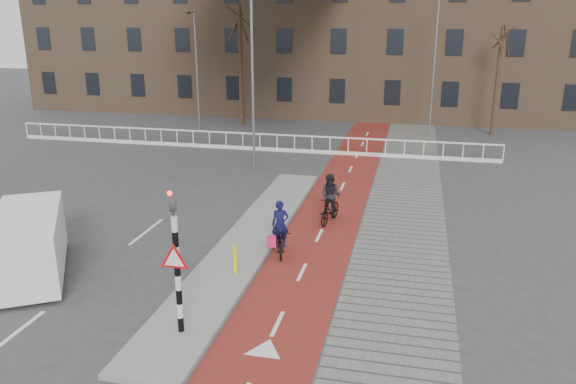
# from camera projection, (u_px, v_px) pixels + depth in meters

# --- Properties ---
(ground) EXTENTS (120.00, 120.00, 0.00)m
(ground) POSITION_uv_depth(u_px,v_px,m) (232.00, 298.00, 15.05)
(ground) COLOR #38383A
(ground) RESTS_ON ground
(bike_lane) EXTENTS (2.50, 60.00, 0.01)m
(bike_lane) POSITION_uv_depth(u_px,v_px,m) (339.00, 193.00, 24.03)
(bike_lane) COLOR maroon
(bike_lane) RESTS_ON ground
(sidewalk) EXTENTS (3.00, 60.00, 0.01)m
(sidewalk) POSITION_uv_depth(u_px,v_px,m) (406.00, 198.00, 23.43)
(sidewalk) COLOR slate
(sidewalk) RESTS_ON ground
(curb_island) EXTENTS (1.80, 16.00, 0.12)m
(curb_island) POSITION_uv_depth(u_px,v_px,m) (250.00, 239.00, 18.90)
(curb_island) COLOR gray
(curb_island) RESTS_ON ground
(traffic_signal) EXTENTS (0.80, 0.80, 3.68)m
(traffic_signal) POSITION_uv_depth(u_px,v_px,m) (176.00, 259.00, 12.70)
(traffic_signal) COLOR black
(traffic_signal) RESTS_ON curb_island
(bollard) EXTENTS (0.12, 0.12, 0.84)m
(bollard) POSITION_uv_depth(u_px,v_px,m) (235.00, 259.00, 16.17)
(bollard) COLOR yellow
(bollard) RESTS_ON curb_island
(cyclist_near) EXTENTS (1.01, 1.74, 1.74)m
(cyclist_near) POSITION_uv_depth(u_px,v_px,m) (280.00, 236.00, 17.73)
(cyclist_near) COLOR black
(cyclist_near) RESTS_ON bike_lane
(cyclist_far) EXTENTS (0.89, 1.76, 1.83)m
(cyclist_far) POSITION_uv_depth(u_px,v_px,m) (330.00, 203.00, 20.35)
(cyclist_far) COLOR black
(cyclist_far) RESTS_ON bike_lane
(van) EXTENTS (3.75, 4.61, 1.87)m
(van) POSITION_uv_depth(u_px,v_px,m) (29.00, 244.00, 16.13)
(van) COLOR white
(van) RESTS_ON ground
(railing) EXTENTS (28.00, 0.10, 0.99)m
(railing) POSITION_uv_depth(u_px,v_px,m) (243.00, 144.00, 31.84)
(railing) COLOR silver
(railing) RESTS_ON ground
(townhouse_row) EXTENTS (46.00, 10.00, 15.90)m
(townhouse_row) POSITION_uv_depth(u_px,v_px,m) (324.00, 9.00, 43.12)
(townhouse_row) COLOR #7F6047
(townhouse_row) RESTS_ON ground
(tree_mid) EXTENTS (0.29, 0.29, 7.96)m
(tree_mid) POSITION_uv_depth(u_px,v_px,m) (241.00, 67.00, 38.04)
(tree_mid) COLOR #312315
(tree_mid) RESTS_ON ground
(tree_right) EXTENTS (0.22, 0.22, 6.69)m
(tree_right) POSITION_uv_depth(u_px,v_px,m) (497.00, 82.00, 34.98)
(tree_right) COLOR #312315
(tree_right) RESTS_ON ground
(streetlight_near) EXTENTS (0.12, 0.12, 8.70)m
(streetlight_near) POSITION_uv_depth(u_px,v_px,m) (253.00, 82.00, 26.05)
(streetlight_near) COLOR slate
(streetlight_near) RESTS_ON ground
(streetlight_left) EXTENTS (0.12, 0.12, 7.60)m
(streetlight_left) POSITION_uv_depth(u_px,v_px,m) (197.00, 72.00, 36.25)
(streetlight_left) COLOR slate
(streetlight_left) RESTS_ON ground
(streetlight_right) EXTENTS (0.12, 0.12, 8.87)m
(streetlight_right) POSITION_uv_depth(u_px,v_px,m) (434.00, 65.00, 34.11)
(streetlight_right) COLOR slate
(streetlight_right) RESTS_ON ground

